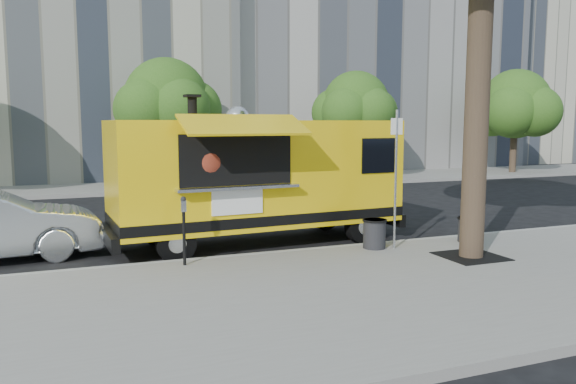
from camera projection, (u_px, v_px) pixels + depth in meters
The scene contains 15 objects.
ground at pixel (301, 246), 13.16m from camera, with size 120.00×120.00×0.00m, color black.
sidewalk at pixel (392, 290), 9.45m from camera, with size 60.00×6.00×0.15m, color gray.
curb at pixel (318, 251), 12.29m from camera, with size 60.00×0.14×0.16m, color #999993.
far_sidewalk at pixel (188, 184), 25.64m from camera, with size 60.00×5.00×0.15m, color gray.
building_mid at pixel (335, 16), 37.53m from camera, with size 20.00×14.00×20.00m, color #A8A29D.
building_right at pixel (530, 59), 45.18m from camera, with size 16.00×12.00×16.00m, color beige.
tree_well at pixel (471, 256), 11.49m from camera, with size 1.20×1.20×0.02m, color black.
far_tree_b at pixel (166, 100), 24.08m from camera, with size 3.60×3.60×5.50m.
far_tree_c at pixel (356, 105), 27.05m from camera, with size 3.24×3.24×5.21m.
far_tree_d at pixel (515, 104), 30.82m from camera, with size 3.78×3.78×5.64m.
sign_post at pixel (396, 171), 12.06m from camera, with size 0.28×0.06×3.00m.
parking_meter at pixel (184, 223), 10.71m from camera, with size 0.11×0.11×1.33m.
food_truck at pixel (257, 176), 13.16m from camera, with size 7.14×3.59×3.47m.
trash_bin_left at pixel (468, 229), 12.92m from camera, with size 0.47×0.47×0.57m.
trash_bin_right at pixel (374, 233), 12.23m from camera, with size 0.53×0.53×0.64m.
Camera 1 is at (-4.97, -11.91, 2.87)m, focal length 35.00 mm.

